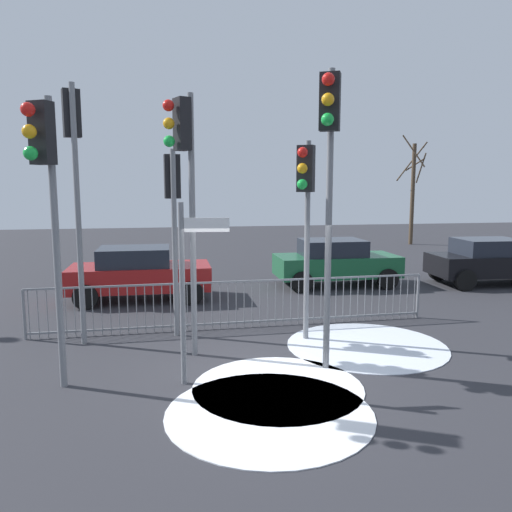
{
  "coord_description": "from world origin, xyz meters",
  "views": [
    {
      "loc": [
        -1.47,
        -8.15,
        3.17
      ],
      "look_at": [
        0.45,
        2.65,
        1.61
      ],
      "focal_mm": 35.15,
      "sensor_mm": 36.0,
      "label": 1
    }
  ],
  "objects_px": {
    "traffic_light_mid_right": "(74,157)",
    "car_red_trailing": "(139,273)",
    "bare_tree_left": "(413,190)",
    "traffic_light_rear_right": "(173,200)",
    "traffic_light_rear_left": "(46,178)",
    "car_green_mid": "(335,262)",
    "traffic_light_foreground_right": "(329,154)",
    "traffic_light_mid_left": "(184,167)",
    "direction_sign_post": "(186,284)",
    "traffic_light_foreground_left": "(306,196)",
    "car_black_near": "(491,261)"
  },
  "relations": [
    {
      "from": "traffic_light_foreground_left",
      "to": "traffic_light_mid_right",
      "type": "height_order",
      "value": "traffic_light_mid_right"
    },
    {
      "from": "traffic_light_foreground_right",
      "to": "traffic_light_mid_right",
      "type": "relative_size",
      "value": 0.99
    },
    {
      "from": "traffic_light_rear_right",
      "to": "traffic_light_mid_right",
      "type": "distance_m",
      "value": 2.08
    },
    {
      "from": "traffic_light_foreground_right",
      "to": "traffic_light_mid_right",
      "type": "xyz_separation_m",
      "value": [
        -4.35,
        2.41,
        0.04
      ]
    },
    {
      "from": "direction_sign_post",
      "to": "bare_tree_left",
      "type": "height_order",
      "value": "bare_tree_left"
    },
    {
      "from": "direction_sign_post",
      "to": "car_red_trailing",
      "type": "relative_size",
      "value": 0.76
    },
    {
      "from": "traffic_light_rear_right",
      "to": "traffic_light_mid_right",
      "type": "bearing_deg",
      "value": -178.18
    },
    {
      "from": "car_red_trailing",
      "to": "traffic_light_mid_left",
      "type": "bearing_deg",
      "value": -77.27
    },
    {
      "from": "traffic_light_foreground_right",
      "to": "car_green_mid",
      "type": "distance_m",
      "value": 8.02
    },
    {
      "from": "car_green_mid",
      "to": "bare_tree_left",
      "type": "relative_size",
      "value": 0.66
    },
    {
      "from": "traffic_light_rear_right",
      "to": "traffic_light_rear_left",
      "type": "xyz_separation_m",
      "value": [
        -1.87,
        -2.71,
        0.42
      ]
    },
    {
      "from": "traffic_light_rear_right",
      "to": "bare_tree_left",
      "type": "xyz_separation_m",
      "value": [
        12.77,
        14.36,
        0.07
      ]
    },
    {
      "from": "car_green_mid",
      "to": "bare_tree_left",
      "type": "bearing_deg",
      "value": 52.33
    },
    {
      "from": "car_black_near",
      "to": "traffic_light_mid_right",
      "type": "bearing_deg",
      "value": -158.84
    },
    {
      "from": "traffic_light_rear_left",
      "to": "traffic_light_rear_right",
      "type": "bearing_deg",
      "value": -96.2
    },
    {
      "from": "traffic_light_foreground_left",
      "to": "traffic_light_mid_left",
      "type": "bearing_deg",
      "value": 43.27
    },
    {
      "from": "traffic_light_mid_right",
      "to": "car_red_trailing",
      "type": "distance_m",
      "value": 4.77
    },
    {
      "from": "traffic_light_foreground_right",
      "to": "car_black_near",
      "type": "relative_size",
      "value": 1.29
    },
    {
      "from": "traffic_light_rear_right",
      "to": "traffic_light_rear_left",
      "type": "distance_m",
      "value": 3.32
    },
    {
      "from": "traffic_light_mid_left",
      "to": "car_black_near",
      "type": "relative_size",
      "value": 1.23
    },
    {
      "from": "traffic_light_rear_right",
      "to": "car_green_mid",
      "type": "height_order",
      "value": "traffic_light_rear_right"
    },
    {
      "from": "car_green_mid",
      "to": "bare_tree_left",
      "type": "xyz_separation_m",
      "value": [
        7.7,
        10.01,
        2.15
      ]
    },
    {
      "from": "traffic_light_mid_right",
      "to": "direction_sign_post",
      "type": "distance_m",
      "value": 3.86
    },
    {
      "from": "traffic_light_rear_right",
      "to": "car_black_near",
      "type": "xyz_separation_m",
      "value": [
        10.03,
        3.68,
        -2.08
      ]
    },
    {
      "from": "car_green_mid",
      "to": "traffic_light_foreground_right",
      "type": "bearing_deg",
      "value": -110.34
    },
    {
      "from": "car_black_near",
      "to": "bare_tree_left",
      "type": "xyz_separation_m",
      "value": [
        2.74,
        10.67,
        2.15
      ]
    },
    {
      "from": "traffic_light_mid_right",
      "to": "direction_sign_post",
      "type": "relative_size",
      "value": 1.75
    },
    {
      "from": "traffic_light_foreground_left",
      "to": "traffic_light_rear_left",
      "type": "xyz_separation_m",
      "value": [
        -4.44,
        -1.71,
        0.31
      ]
    },
    {
      "from": "traffic_light_foreground_left",
      "to": "traffic_light_mid_right",
      "type": "xyz_separation_m",
      "value": [
        -4.44,
        0.74,
        0.75
      ]
    },
    {
      "from": "traffic_light_foreground_right",
      "to": "car_green_mid",
      "type": "xyz_separation_m",
      "value": [
        2.59,
        7.01,
        -2.9
      ]
    },
    {
      "from": "traffic_light_rear_right",
      "to": "traffic_light_mid_left",
      "type": "height_order",
      "value": "traffic_light_mid_left"
    },
    {
      "from": "traffic_light_rear_right",
      "to": "car_black_near",
      "type": "bearing_deg",
      "value": 14.24
    },
    {
      "from": "traffic_light_rear_right",
      "to": "car_red_trailing",
      "type": "bearing_deg",
      "value": 99.42
    },
    {
      "from": "traffic_light_rear_right",
      "to": "traffic_light_rear_left",
      "type": "height_order",
      "value": "traffic_light_rear_left"
    },
    {
      "from": "car_black_near",
      "to": "car_red_trailing",
      "type": "bearing_deg",
      "value": -175.61
    },
    {
      "from": "car_green_mid",
      "to": "traffic_light_mid_left",
      "type": "bearing_deg",
      "value": -129.84
    },
    {
      "from": "traffic_light_mid_right",
      "to": "traffic_light_mid_left",
      "type": "xyz_separation_m",
      "value": [
        2.07,
        -1.26,
        -0.22
      ]
    },
    {
      "from": "car_red_trailing",
      "to": "car_black_near",
      "type": "relative_size",
      "value": 0.98
    },
    {
      "from": "car_black_near",
      "to": "bare_tree_left",
      "type": "distance_m",
      "value": 11.23
    },
    {
      "from": "car_green_mid",
      "to": "car_black_near",
      "type": "xyz_separation_m",
      "value": [
        4.96,
        -0.67,
        0.0
      ]
    },
    {
      "from": "car_red_trailing",
      "to": "bare_tree_left",
      "type": "relative_size",
      "value": 0.66
    },
    {
      "from": "traffic_light_mid_right",
      "to": "car_green_mid",
      "type": "xyz_separation_m",
      "value": [
        6.94,
        4.6,
        -2.94
      ]
    },
    {
      "from": "traffic_light_foreground_right",
      "to": "car_black_near",
      "type": "distance_m",
      "value": 10.28
    },
    {
      "from": "traffic_light_mid_right",
      "to": "car_red_trailing",
      "type": "xyz_separation_m",
      "value": [
        0.94,
        3.64,
        -2.94
      ]
    },
    {
      "from": "traffic_light_mid_left",
      "to": "car_red_trailing",
      "type": "relative_size",
      "value": 1.25
    },
    {
      "from": "traffic_light_mid_right",
      "to": "traffic_light_rear_left",
      "type": "distance_m",
      "value": 2.49
    },
    {
      "from": "traffic_light_foreground_left",
      "to": "direction_sign_post",
      "type": "distance_m",
      "value": 3.3
    },
    {
      "from": "traffic_light_rear_right",
      "to": "direction_sign_post",
      "type": "bearing_deg",
      "value": -92.97
    },
    {
      "from": "traffic_light_rear_right",
      "to": "traffic_light_rear_left",
      "type": "relative_size",
      "value": 0.87
    },
    {
      "from": "traffic_light_mid_right",
      "to": "direction_sign_post",
      "type": "xyz_separation_m",
      "value": [
        2.02,
        -2.56,
        -2.07
      ]
    }
  ]
}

